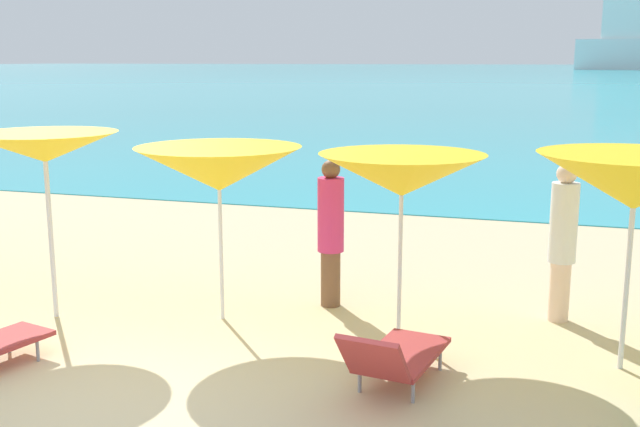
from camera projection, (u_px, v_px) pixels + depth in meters
ground_plane at (369, 213)px, 16.32m from camera, size 50.00×100.00×0.30m
ocean_water at (549, 70)px, 221.50m from camera, size 650.00×440.00×0.02m
umbrella_3 at (45, 148)px, 8.92m from camera, size 1.86×1.86×2.24m
umbrella_4 at (219, 169)px, 8.88m from camera, size 1.98×1.98×2.08m
umbrella_5 at (402, 175)px, 8.38m from camera, size 1.90×1.90×2.06m
umbrella_6 at (635, 182)px, 7.38m from camera, size 2.08×2.08×2.18m
lounge_chair_2 at (394, 356)px, 7.21m from camera, size 0.83×1.64×0.74m
beachgoer_1 at (563, 238)px, 8.98m from camera, size 0.32×0.32×1.89m
beachgoer_2 at (331, 229)px, 9.54m from camera, size 0.33×0.33×1.86m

